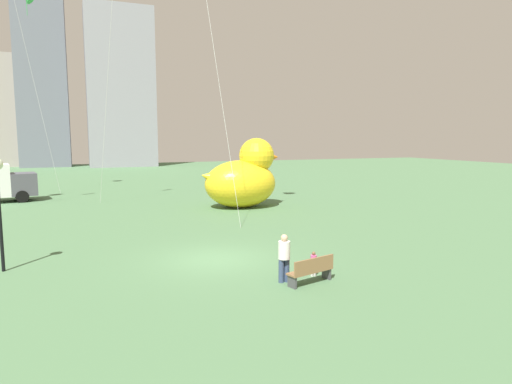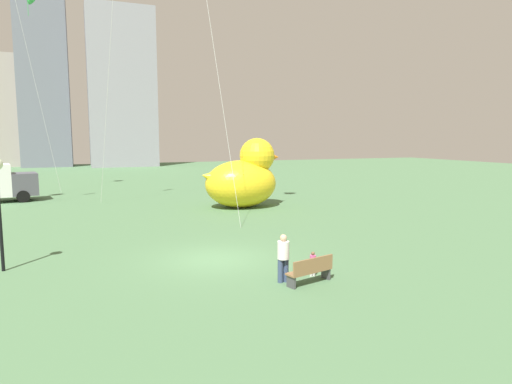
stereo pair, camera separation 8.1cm
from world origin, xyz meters
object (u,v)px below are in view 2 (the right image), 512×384
object	(u,v)px
giant_inflatable_duck	(244,178)
person_child	(313,263)
park_bench	(311,270)
person_adult	(283,256)

from	to	relation	value
giant_inflatable_duck	person_child	bearing A→B (deg)	-101.13
park_bench	person_adult	distance (m)	1.01
person_adult	person_child	xyz separation A→B (m)	(1.22, 0.19, -0.41)
person_adult	person_child	world-z (taller)	person_adult
park_bench	person_adult	size ratio (longest dim) A/B	1.09
park_bench	giant_inflatable_duck	bearing A→B (deg)	77.78
person_adult	giant_inflatable_duck	xyz separation A→B (m)	(4.25, 15.57, 1.13)
person_child	person_adult	bearing A→B (deg)	-171.26
person_child	giant_inflatable_duck	xyz separation A→B (m)	(3.03, 15.38, 1.55)
person_adult	park_bench	bearing A→B (deg)	-33.05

